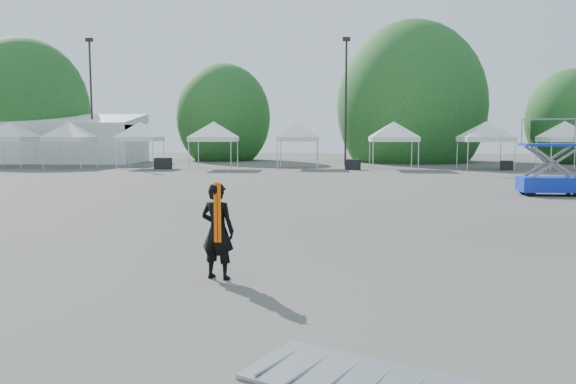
{
  "coord_description": "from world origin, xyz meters",
  "views": [
    {
      "loc": [
        1.56,
        -11.87,
        2.51
      ],
      "look_at": [
        0.77,
        -0.34,
        1.3
      ],
      "focal_mm": 35.0,
      "sensor_mm": 36.0,
      "label": 1
    }
  ],
  "objects": [
    {
      "name": "tree_mid_e",
      "position": [
        9.0,
        39.0,
        4.84
      ],
      "size": [
        5.12,
        5.12,
        7.79
      ],
      "color": "#382314",
      "rests_on": "ground"
    },
    {
      "name": "ground",
      "position": [
        0.0,
        0.0,
        0.0
      ],
      "size": [
        120.0,
        120.0,
        0.0
      ],
      "primitive_type": "plane",
      "color": "#474442",
      "rests_on": "ground"
    },
    {
      "name": "light_pole_east",
      "position": [
        3.0,
        32.0,
        5.52
      ],
      "size": [
        0.6,
        0.25,
        9.8
      ],
      "color": "black",
      "rests_on": "ground"
    },
    {
      "name": "barrier_mid",
      "position": [
        1.91,
        -6.41,
        0.04
      ],
      "size": [
        2.53,
        2.04,
        0.07
      ],
      "rotation": [
        0.0,
        0.0,
        -0.48
      ],
      "color": "#9FA2A7",
      "rests_on": "ground"
    },
    {
      "name": "tent_b",
      "position": [
        -17.13,
        27.94,
        3.06
      ],
      "size": [
        4.19,
        4.19,
        3.88
      ],
      "color": "silver",
      "rests_on": "ground"
    },
    {
      "name": "tent_h",
      "position": [
        17.59,
        27.42,
        3.06
      ],
      "size": [
        4.0,
        4.0,
        3.88
      ],
      "color": "silver",
      "rests_on": "ground"
    },
    {
      "name": "tent_f",
      "position": [
        6.21,
        27.93,
        3.06
      ],
      "size": [
        4.58,
        4.58,
        3.88
      ],
      "color": "silver",
      "rests_on": "ground"
    },
    {
      "name": "crate_east",
      "position": [
        13.83,
        27.36,
        0.32
      ],
      "size": [
        0.97,
        0.84,
        0.64
      ],
      "primitive_type": "cube",
      "rotation": [
        0.0,
        0.0,
        -0.26
      ],
      "color": "black",
      "rests_on": "ground"
    },
    {
      "name": "man",
      "position": [
        -0.31,
        -2.45,
        0.84
      ],
      "size": [
        0.71,
        0.57,
        1.68
      ],
      "rotation": [
        0.0,
        0.0,
        2.82
      ],
      "color": "black",
      "rests_on": "ground"
    },
    {
      "name": "light_pole_west",
      "position": [
        -18.0,
        34.0,
        5.77
      ],
      "size": [
        0.6,
        0.25,
        10.3
      ],
      "color": "black",
      "rests_on": "ground"
    },
    {
      "name": "crate_mid",
      "position": [
        3.37,
        27.1,
        0.36
      ],
      "size": [
        1.11,
        0.99,
        0.72
      ],
      "primitive_type": "cube",
      "rotation": [
        0.0,
        0.0,
        -0.34
      ],
      "color": "black",
      "rests_on": "ground"
    },
    {
      "name": "tent_d",
      "position": [
        -6.4,
        27.37,
        3.06
      ],
      "size": [
        4.39,
        4.39,
        3.88
      ],
      "color": "silver",
      "rests_on": "ground"
    },
    {
      "name": "tree_far_e",
      "position": [
        22.0,
        37.0,
        3.63
      ],
      "size": [
        3.84,
        3.84,
        5.84
      ],
      "color": "#382314",
      "rests_on": "ground"
    },
    {
      "name": "tree_mid_w",
      "position": [
        -8.0,
        40.0,
        3.93
      ],
      "size": [
        4.16,
        4.16,
        6.33
      ],
      "color": "#382314",
      "rests_on": "ground"
    },
    {
      "name": "marquee",
      "position": [
        -22.0,
        35.0,
        1.97
      ],
      "size": [
        15.0,
        6.25,
        4.23
      ],
      "color": "silver",
      "rests_on": "ground"
    },
    {
      "name": "tent_g",
      "position": [
        12.56,
        28.1,
        3.06
      ],
      "size": [
        4.65,
        4.65,
        3.88
      ],
      "color": "silver",
      "rests_on": "ground"
    },
    {
      "name": "tent_a",
      "position": [
        -21.77,
        28.2,
        3.06
      ],
      "size": [
        4.69,
        4.69,
        3.88
      ],
      "color": "silver",
      "rests_on": "ground"
    },
    {
      "name": "tree_far_w",
      "position": [
        -26.0,
        38.0,
        4.54
      ],
      "size": [
        4.8,
        4.8,
        7.3
      ],
      "color": "#382314",
      "rests_on": "ground"
    },
    {
      "name": "tent_e",
      "position": [
        -0.49,
        28.4,
        3.06
      ],
      "size": [
        4.17,
        4.17,
        3.88
      ],
      "color": "silver",
      "rests_on": "ground"
    },
    {
      "name": "scissor_lift",
      "position": [
        10.62,
        11.47,
        1.56
      ],
      "size": [
        2.44,
        1.28,
        3.1
      ],
      "rotation": [
        0.0,
        0.0,
        -0.03
      ],
      "color": "#0D1AB4",
      "rests_on": "ground"
    },
    {
      "name": "tent_c",
      "position": [
        -11.93,
        28.03,
        3.06
      ],
      "size": [
        4.01,
        4.01,
        3.88
      ],
      "color": "silver",
      "rests_on": "ground"
    },
    {
      "name": "crate_west",
      "position": [
        -9.89,
        26.75,
        0.39
      ],
      "size": [
        1.15,
        0.97,
        0.79
      ],
      "primitive_type": "cube",
      "rotation": [
        0.0,
        0.0,
        -0.2
      ],
      "color": "black",
      "rests_on": "ground"
    }
  ]
}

